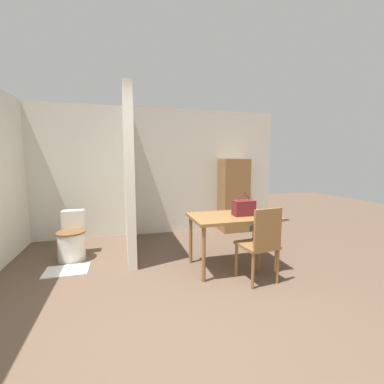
{
  "coord_description": "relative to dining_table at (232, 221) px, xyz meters",
  "views": [
    {
      "loc": [
        -0.53,
        -1.89,
        1.5
      ],
      "look_at": [
        0.42,
        1.6,
        1.04
      ],
      "focal_mm": 24.0,
      "sensor_mm": 36.0,
      "label": 1
    }
  ],
  "objects": [
    {
      "name": "ground_plane",
      "position": [
        -0.91,
        -1.28,
        -0.65
      ],
      "size": [
        16.0,
        16.0,
        0.0
      ],
      "primitive_type": "plane",
      "color": "brown"
    },
    {
      "name": "wall_back",
      "position": [
        -0.91,
        2.01,
        0.6
      ],
      "size": [
        5.33,
        0.12,
        2.5
      ],
      "color": "beige",
      "rests_on": "ground_plane"
    },
    {
      "name": "partition_wall",
      "position": [
        -1.34,
        1.1,
        0.6
      ],
      "size": [
        0.12,
        1.71,
        2.5
      ],
      "color": "beige",
      "rests_on": "ground_plane"
    },
    {
      "name": "dining_table",
      "position": [
        0.0,
        0.0,
        0.0
      ],
      "size": [
        1.14,
        0.73,
        0.74
      ],
      "color": "brown",
      "rests_on": "ground_plane"
    },
    {
      "name": "wooden_chair",
      "position": [
        0.15,
        -0.5,
        -0.15
      ],
      "size": [
        0.46,
        0.46,
        0.94
      ],
      "rotation": [
        0.0,
        0.0,
        0.12
      ],
      "color": "brown",
      "rests_on": "ground_plane"
    },
    {
      "name": "toilet",
      "position": [
        -2.2,
        0.94,
        -0.37
      ],
      "size": [
        0.41,
        0.56,
        0.71
      ],
      "color": "silver",
      "rests_on": "ground_plane"
    },
    {
      "name": "handbag",
      "position": [
        0.14,
        -0.04,
        0.19
      ],
      "size": [
        0.29,
        0.17,
        0.29
      ],
      "color": "maroon",
      "rests_on": "dining_table"
    },
    {
      "name": "wooden_cabinet",
      "position": [
        0.8,
        1.72,
        0.1
      ],
      "size": [
        0.55,
        0.44,
        1.51
      ],
      "color": "brown",
      "rests_on": "ground_plane"
    },
    {
      "name": "bath_mat",
      "position": [
        -2.2,
        0.47,
        -0.65
      ],
      "size": [
        0.56,
        0.38,
        0.01
      ],
      "color": "silver",
      "rests_on": "ground_plane"
    }
  ]
}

